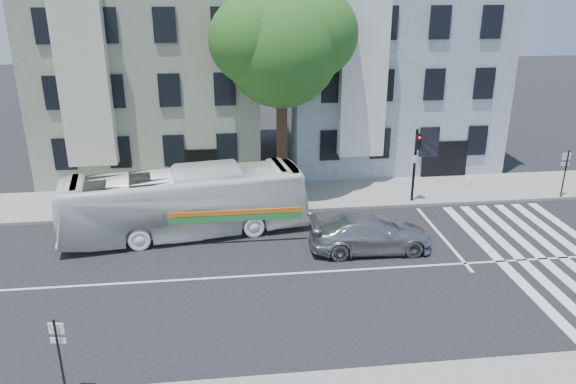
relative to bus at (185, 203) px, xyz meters
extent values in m
plane|color=black|center=(4.76, -4.18, -1.50)|extent=(120.00, 120.00, 0.00)
cube|color=gray|center=(4.76, 3.82, -1.42)|extent=(80.00, 4.00, 0.15)
cube|color=gray|center=(-2.24, 10.82, 4.00)|extent=(12.00, 10.00, 11.00)
cube|color=gray|center=(11.76, 10.82, 4.00)|extent=(12.00, 10.00, 11.00)
cylinder|color=#2D2116|center=(4.76, 4.32, 1.10)|extent=(0.56, 0.56, 5.20)
sphere|color=#184516|center=(4.76, 4.32, 6.00)|extent=(5.60, 5.60, 5.60)
sphere|color=#184516|center=(6.36, 4.72, 6.70)|extent=(4.40, 4.40, 4.40)
sphere|color=#184516|center=(3.36, 4.02, 6.50)|extent=(4.20, 4.20, 4.20)
sphere|color=#184516|center=(5.06, 5.52, 7.70)|extent=(3.80, 3.80, 3.80)
sphere|color=#184516|center=(4.16, 4.92, 5.00)|extent=(3.40, 3.40, 3.40)
imported|color=white|center=(0.00, 0.00, 0.00)|extent=(4.11, 11.03, 3.00)
imported|color=#AAABB1|center=(7.75, -2.51, -0.75)|extent=(2.16, 5.17, 1.49)
cylinder|color=black|center=(11.19, 2.35, 0.44)|extent=(0.13, 0.13, 3.87)
cube|color=black|center=(11.19, 2.10, 1.82)|extent=(0.26, 0.21, 0.78)
sphere|color=red|center=(11.19, 1.97, 2.05)|extent=(0.15, 0.15, 0.15)
cylinder|color=white|center=(11.19, 2.20, 0.90)|extent=(0.41, 0.04, 0.41)
cylinder|color=silver|center=(14.75, 3.62, -1.07)|extent=(0.23, 0.23, 0.57)
sphere|color=silver|center=(14.75, 3.62, -0.76)|extent=(0.21, 0.21, 0.21)
cylinder|color=silver|center=(14.75, 3.62, -0.99)|extent=(0.39, 0.18, 0.13)
cylinder|color=black|center=(-2.76, -10.28, -0.18)|extent=(0.07, 0.07, 2.34)
cube|color=white|center=(-2.76, -10.18, 0.66)|extent=(0.42, 0.11, 0.33)
cube|color=white|center=(-2.76, -10.18, 0.29)|extent=(0.42, 0.11, 0.17)
cylinder|color=black|center=(19.02, 1.92, -0.09)|extent=(0.07, 0.07, 2.51)
cube|color=white|center=(19.02, 2.02, 0.81)|extent=(0.45, 0.04, 0.35)
cube|color=white|center=(19.02, 2.02, 0.41)|extent=(0.45, 0.04, 0.18)
camera|label=1|loc=(1.83, -23.25, 9.27)|focal=35.00mm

